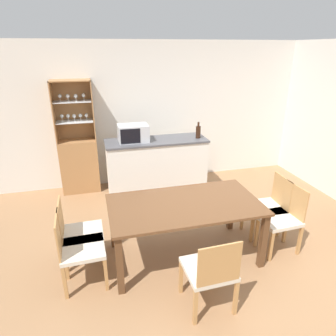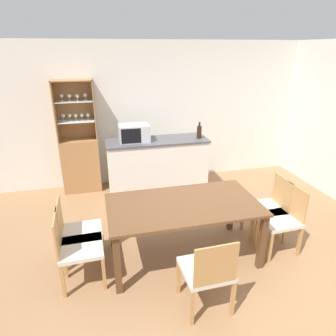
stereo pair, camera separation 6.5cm
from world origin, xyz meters
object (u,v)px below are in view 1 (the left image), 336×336
(dining_chair_side_left_near, at_px, (78,248))
(microwave, at_px, (133,133))
(display_cabinet, at_px, (79,158))
(dining_table, at_px, (185,210))
(dining_chair_side_right_near, at_px, (281,217))
(wine_bottle, at_px, (198,132))
(dining_chair_head_near, at_px, (210,271))
(dining_chair_side_left_far, at_px, (79,233))
(dining_chair_side_right_far, at_px, (268,207))

(dining_chair_side_left_near, xyz_separation_m, microwave, (0.90, 1.91, 0.69))
(display_cabinet, height_order, microwave, display_cabinet)
(dining_table, relative_size, dining_chair_side_right_near, 2.07)
(dining_chair_side_right_near, height_order, microwave, microwave)
(dining_chair_side_left_near, relative_size, microwave, 1.76)
(display_cabinet, height_order, wine_bottle, display_cabinet)
(dining_chair_head_near, relative_size, dining_chair_side_right_near, 1.00)
(microwave, bearing_deg, dining_chair_side_right_near, -50.93)
(dining_chair_head_near, relative_size, dining_chair_side_left_near, 1.00)
(microwave, height_order, wine_bottle, same)
(dining_chair_side_left_far, relative_size, dining_chair_side_left_near, 1.00)
(dining_chair_side_left_near, height_order, microwave, microwave)
(dining_chair_head_near, height_order, dining_chair_side_left_near, same)
(dining_chair_side_left_far, xyz_separation_m, wine_bottle, (1.99, 1.54, 0.66))
(dining_table, height_order, dining_chair_side_left_far, dining_chair_side_left_far)
(dining_chair_head_near, bearing_deg, dining_chair_side_left_far, 140.08)
(dining_chair_side_right_far, height_order, wine_bottle, wine_bottle)
(dining_chair_side_right_near, bearing_deg, dining_chair_side_left_near, 87.12)
(dining_table, xyz_separation_m, dining_chair_side_left_near, (-1.23, -0.14, -0.20))
(wine_bottle, bearing_deg, dining_chair_side_right_near, -75.81)
(dining_table, relative_size, dining_chair_head_near, 2.07)
(dining_chair_side_right_far, xyz_separation_m, microwave, (-1.55, 1.63, 0.69))
(dining_chair_head_near, height_order, wine_bottle, wine_bottle)
(display_cabinet, bearing_deg, dining_chair_side_left_far, -89.83)
(dining_chair_side_right_far, bearing_deg, dining_table, 98.51)
(dining_table, relative_size, dining_chair_side_right_far, 2.07)
(display_cabinet, relative_size, dining_chair_side_left_far, 2.27)
(dining_chair_side_left_near, bearing_deg, dining_chair_head_near, 59.40)
(dining_table, height_order, dining_chair_side_right_near, dining_chair_side_right_near)
(dining_table, relative_size, wine_bottle, 6.44)
(dining_chair_side_right_far, relative_size, dining_chair_side_left_far, 1.00)
(dining_table, bearing_deg, dining_chair_side_left_near, -173.27)
(dining_chair_side_left_far, bearing_deg, dining_chair_head_near, 51.10)
(dining_table, distance_m, dining_chair_side_left_far, 1.25)
(dining_chair_side_right_near, distance_m, microwave, 2.55)
(dining_table, bearing_deg, dining_chair_head_near, -89.90)
(dining_table, height_order, wine_bottle, wine_bottle)
(microwave, bearing_deg, dining_chair_side_left_far, -118.99)
(dining_chair_side_right_near, xyz_separation_m, wine_bottle, (-0.46, 1.83, 0.66))
(dining_chair_side_right_near, bearing_deg, microwave, 36.11)
(dining_chair_side_right_near, xyz_separation_m, microwave, (-1.55, 1.91, 0.69))
(dining_chair_side_right_far, bearing_deg, wine_bottle, 18.57)
(dining_chair_head_near, xyz_separation_m, dining_chair_side_right_far, (1.22, 0.96, 0.00))
(dining_chair_side_right_far, relative_size, dining_chair_side_left_near, 1.00)
(dining_chair_head_near, distance_m, dining_chair_side_right_near, 1.40)
(dining_chair_head_near, distance_m, wine_bottle, 2.70)
(dining_chair_side_right_near, relative_size, dining_chair_side_left_far, 1.00)
(microwave, bearing_deg, dining_table, -79.60)
(dining_chair_head_near, bearing_deg, dining_chair_side_right_far, 36.38)
(dining_table, bearing_deg, display_cabinet, 118.61)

